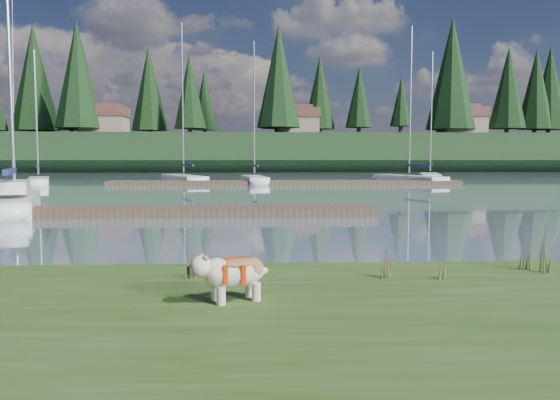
{
  "coord_description": "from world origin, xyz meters",
  "views": [
    {
      "loc": [
        -0.17,
        -10.38,
        2.1
      ],
      "look_at": [
        0.26,
        -0.5,
        1.31
      ],
      "focal_mm": 35.0,
      "sensor_mm": 36.0,
      "label": 1
    }
  ],
  "objects": [
    {
      "name": "ground",
      "position": [
        0.0,
        30.0,
        0.0
      ],
      "size": [
        200.0,
        200.0,
        0.0
      ],
      "primitive_type": "plane",
      "color": "gray",
      "rests_on": "ground"
    },
    {
      "name": "bank",
      "position": [
        0.0,
        -6.0,
        0.17
      ],
      "size": [
        60.0,
        9.0,
        0.35
      ],
      "primitive_type": "cube",
      "color": "#36511E",
      "rests_on": "ground"
    },
    {
      "name": "ridge",
      "position": [
        0.0,
        73.0,
        2.5
      ],
      "size": [
        200.0,
        20.0,
        5.0
      ],
      "primitive_type": "cube",
      "color": "black",
      "rests_on": "ground"
    },
    {
      "name": "bulldog",
      "position": [
        -0.45,
        -3.85,
        0.72
      ],
      "size": [
        1.0,
        0.64,
        0.59
      ],
      "rotation": [
        0.0,
        0.0,
        3.52
      ],
      "color": "silver",
      "rests_on": "bank"
    },
    {
      "name": "sailboat_main",
      "position": [
        -9.75,
        11.64,
        0.42
      ],
      "size": [
        4.17,
        8.25,
        11.82
      ],
      "rotation": [
        0.0,
        0.0,
        1.9
      ],
      "color": "white",
      "rests_on": "ground"
    },
    {
      "name": "dock_near",
      "position": [
        -4.0,
        9.0,
        0.15
      ],
      "size": [
        16.0,
        2.0,
        0.3
      ],
      "primitive_type": "cube",
      "color": "#4C3D2C",
      "rests_on": "ground"
    },
    {
      "name": "dock_far",
      "position": [
        2.0,
        30.0,
        0.15
      ],
      "size": [
        26.0,
        2.2,
        0.3
      ],
      "primitive_type": "cube",
      "color": "#4C3D2C",
      "rests_on": "ground"
    },
    {
      "name": "sailboat_bg_0",
      "position": [
        -16.06,
        30.21,
        0.33
      ],
      "size": [
        3.48,
        6.66,
        9.75
      ],
      "rotation": [
        0.0,
        0.0,
        1.92
      ],
      "color": "white",
      "rests_on": "ground"
    },
    {
      "name": "sailboat_bg_1",
      "position": [
        -6.38,
        35.08,
        0.33
      ],
      "size": [
        5.1,
        8.62,
        12.87
      ],
      "rotation": [
        0.0,
        0.0,
        1.99
      ],
      "color": "white",
      "rests_on": "ground"
    },
    {
      "name": "sailboat_bg_2",
      "position": [
        -0.38,
        32.65,
        0.33
      ],
      "size": [
        2.36,
        7.39,
        10.99
      ],
      "rotation": [
        0.0,
        0.0,
        1.7
      ],
      "color": "white",
      "rests_on": "ground"
    },
    {
      "name": "sailboat_bg_3",
      "position": [
        11.87,
        33.73,
        0.32
      ],
      "size": [
        4.79,
        8.54,
        12.49
      ],
      "rotation": [
        0.0,
        0.0,
        1.96
      ],
      "color": "white",
      "rests_on": "ground"
    },
    {
      "name": "sailboat_bg_4",
      "position": [
        15.56,
        38.42,
        0.33
      ],
      "size": [
        3.4,
        7.84,
        11.4
      ],
      "rotation": [
        0.0,
        0.0,
        1.32
      ],
      "color": "white",
      "rests_on": "ground"
    },
    {
      "name": "weed_0",
      "position": [
        -0.22,
        -2.42,
        0.59
      ],
      "size": [
        0.17,
        0.14,
        0.58
      ],
      "color": "#475B23",
      "rests_on": "bank"
    },
    {
      "name": "weed_1",
      "position": [
        1.72,
        -2.65,
        0.56
      ],
      "size": [
        0.17,
        0.14,
        0.5
      ],
      "color": "#475B23",
      "rests_on": "bank"
    },
    {
      "name": "weed_2",
      "position": [
        4.2,
        -2.42,
        0.66
      ],
      "size": [
        0.17,
        0.14,
        0.74
      ],
      "color": "#475B23",
      "rests_on": "bank"
    },
    {
      "name": "weed_3",
      "position": [
        -1.12,
        -2.59,
        0.57
      ],
      "size": [
        0.17,
        0.14,
        0.53
      ],
      "color": "#475B23",
      "rests_on": "bank"
    },
    {
      "name": "weed_4",
      "position": [
        2.52,
        -2.8,
        0.5
      ],
      "size": [
        0.17,
        0.14,
        0.35
      ],
      "color": "#475B23",
      "rests_on": "bank"
    },
    {
      "name": "weed_5",
      "position": [
        4.0,
        -2.14,
        0.57
      ],
      "size": [
        0.17,
        0.14,
        0.53
      ],
      "color": "#475B23",
      "rests_on": "bank"
    },
    {
      "name": "mud_lip",
      "position": [
        0.0,
        -1.6,
        0.07
      ],
      "size": [
        60.0,
        0.5,
        0.14
      ],
      "primitive_type": "cube",
      "color": "#33281C",
      "rests_on": "ground"
    },
    {
      "name": "conifer_2",
      "position": [
        -25.0,
        68.0,
        13.54
      ],
      "size": [
        6.6,
        6.6,
        16.05
      ],
      "color": "#382619",
      "rests_on": "ridge"
    },
    {
      "name": "conifer_3",
      "position": [
        -10.0,
        72.0,
        11.74
      ],
      "size": [
        4.84,
        4.84,
        12.25
      ],
      "color": "#382619",
      "rests_on": "ridge"
    },
    {
      "name": "conifer_4",
      "position": [
        3.0,
        66.0,
        13.09
      ],
      "size": [
        6.16,
        6.16,
        15.1
      ],
      "color": "#382619",
      "rests_on": "ridge"
    },
    {
      "name": "conifer_5",
      "position": [
        15.0,
        70.0,
        10.83
      ],
      "size": [
        3.96,
        3.96,
        10.35
      ],
      "color": "#382619",
      "rests_on": "ridge"
    },
    {
      "name": "conifer_6",
      "position": [
        28.0,
        68.0,
        13.99
      ],
      "size": [
        7.04,
        7.04,
        17.0
      ],
      "color": "#382619",
      "rests_on": "ridge"
    },
    {
      "name": "conifer_7",
      "position": [
        42.0,
        71.0,
        12.19
      ],
      "size": [
        5.28,
        5.28,
        13.2
      ],
      "color": "#382619",
      "rests_on": "ridge"
    },
    {
      "name": "house_0",
      "position": [
        -22.0,
        70.0,
        7.31
      ],
      "size": [
        6.3,
        5.3,
        4.65
      ],
      "color": "gray",
      "rests_on": "ridge"
    },
    {
      "name": "house_1",
      "position": [
        6.0,
        71.0,
        7.31
      ],
      "size": [
        6.3,
        5.3,
        4.65
      ],
      "color": "gray",
      "rests_on": "ridge"
    },
    {
      "name": "house_2",
      "position": [
        30.0,
        69.0,
        7.31
      ],
      "size": [
        6.3,
        5.3,
        4.65
      ],
      "color": "gray",
      "rests_on": "ridge"
    }
  ]
}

